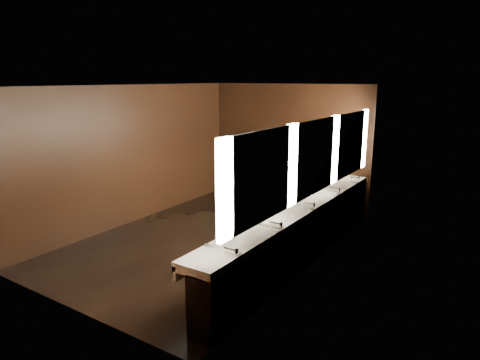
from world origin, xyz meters
TOP-DOWN VIEW (x-y plane):
  - floor at (0.00, 0.00)m, footprint 6.00×6.00m
  - ceiling at (0.00, 0.00)m, footprint 4.00×6.00m
  - wall_back at (0.00, 3.00)m, footprint 4.00×0.02m
  - wall_front at (0.00, -3.00)m, footprint 4.00×0.02m
  - wall_left at (-2.00, 0.00)m, footprint 0.02×6.00m
  - wall_right at (2.00, 0.00)m, footprint 0.02×6.00m
  - sink_counter at (1.79, 0.00)m, footprint 0.55×5.40m
  - mirror_band at (1.98, -0.00)m, footprint 0.06×5.03m
  - person at (1.22, -1.04)m, footprint 0.53×0.67m
  - trash_bin at (1.58, -0.77)m, footprint 0.40×0.40m

SIDE VIEW (x-z plane):
  - floor at x=0.00m, z-range 0.00..0.00m
  - trash_bin at x=1.58m, z-range 0.00..0.50m
  - sink_counter at x=1.79m, z-range -0.01..1.00m
  - person at x=1.22m, z-range 0.00..1.59m
  - wall_back at x=0.00m, z-range 0.00..2.80m
  - wall_front at x=0.00m, z-range 0.00..2.80m
  - wall_left at x=-2.00m, z-range 0.00..2.80m
  - wall_right at x=2.00m, z-range 0.00..2.80m
  - mirror_band at x=1.98m, z-range 1.17..2.32m
  - ceiling at x=0.00m, z-range 2.79..2.81m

